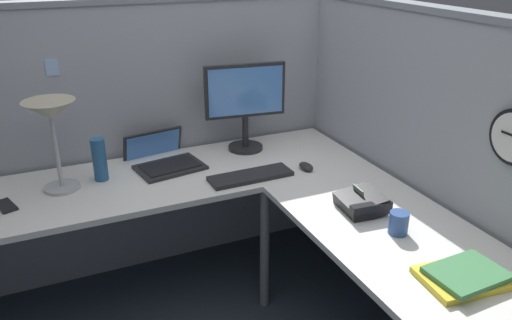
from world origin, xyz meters
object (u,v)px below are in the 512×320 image
laptop (162,159)px  computer_mouse (306,166)px  monitor (245,101)px  keyboard (251,176)px  desk_lamp_dome (51,118)px  cell_phone (6,206)px  coffee_mug (399,223)px  office_phone (362,203)px  book_stack (463,276)px  thermos_flask (100,160)px

laptop → computer_mouse: bearing=-30.6°
monitor → computer_mouse: 0.52m
keyboard → desk_lamp_dome: (-0.89, 0.26, 0.35)m
cell_phone → coffee_mug: (1.48, -0.91, 0.04)m
cell_phone → office_phone: (1.46, -0.69, 0.03)m
cell_phone → book_stack: size_ratio=0.48×
computer_mouse → thermos_flask: 1.06m
cell_phone → coffee_mug: size_ratio=1.50×
desk_lamp_dome → coffee_mug: size_ratio=4.64×
keyboard → laptop: bearing=132.7°
keyboard → desk_lamp_dome: 0.99m
desk_lamp_dome → keyboard: bearing=-16.4°
office_phone → coffee_mug: bearing=-84.1°
keyboard → book_stack: 1.15m
thermos_flask → coffee_mug: bearing=-44.9°
laptop → office_phone: (0.68, -0.89, 0.01)m
monitor → laptop: monitor is taller
desk_lamp_dome → thermos_flask: size_ratio=2.02×
keyboard → computer_mouse: bearing=-4.9°
coffee_mug → monitor: bearing=100.5°
monitor → computer_mouse: size_ratio=4.81×
book_stack → coffee_mug: 0.36m
thermos_flask → office_phone: size_ratio=0.99×
cell_phone → office_phone: bearing=-44.1°
laptop → computer_mouse: laptop is taller
desk_lamp_dome → cell_phone: size_ratio=3.09×
keyboard → desk_lamp_dome: bearing=162.6°
laptop → coffee_mug: 1.32m
monitor → book_stack: bearing=-81.9°
monitor → book_stack: (0.21, -1.48, -0.27)m
keyboard → computer_mouse: 0.31m
office_phone → computer_mouse: bearing=90.6°
desk_lamp_dome → monitor: bearing=6.5°
laptop → desk_lamp_dome: size_ratio=0.97×
thermos_flask → monitor: bearing=6.0°
cell_phone → computer_mouse: bearing=-26.3°
thermos_flask → computer_mouse: bearing=-17.2°
monitor → keyboard: bearing=-109.3°
monitor → coffee_mug: (0.21, -1.12, -0.25)m
computer_mouse → office_phone: size_ratio=0.47×
laptop → coffee_mug: size_ratio=4.50×
book_stack → monitor: bearing=98.1°
cell_phone → desk_lamp_dome: bearing=1.1°
laptop → thermos_flask: thermos_flask is taller
coffee_mug → laptop: bearing=122.1°
desk_lamp_dome → thermos_flask: desk_lamp_dome is taller
monitor → desk_lamp_dome: (-1.02, -0.12, 0.07)m
computer_mouse → desk_lamp_dome: desk_lamp_dome is taller
thermos_flask → book_stack: (1.04, -1.39, -0.09)m
computer_mouse → book_stack: 1.08m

